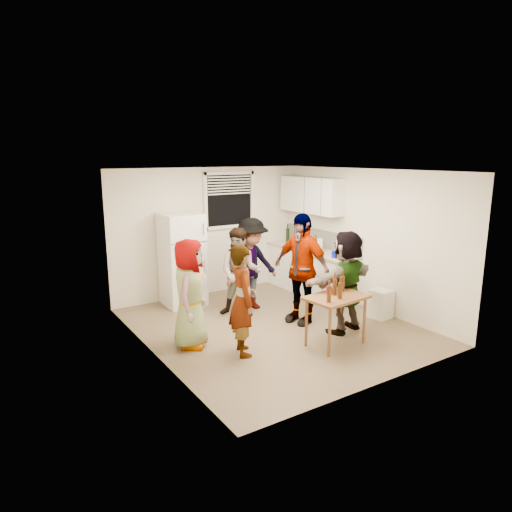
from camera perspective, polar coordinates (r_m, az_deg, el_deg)
room at (r=7.51m, az=2.21°, el=-8.81°), size 4.00×4.50×2.50m
window at (r=9.15m, az=-3.35°, el=6.99°), size 1.12×0.10×1.06m
refrigerator at (r=8.49m, az=-9.23°, el=-0.44°), size 0.70×0.70×1.70m
counter_lower at (r=9.23m, az=6.81°, el=-1.99°), size 0.60×2.20×0.86m
countertop at (r=9.13m, az=6.89°, el=0.75°), size 0.64×2.22×0.04m
backsplash at (r=9.27m, az=8.28°, el=2.15°), size 0.03×2.20×0.36m
upper_cabinets at (r=9.21m, az=6.89°, el=7.58°), size 0.34×1.60×0.70m
kettle at (r=9.00m, az=7.15°, el=0.70°), size 0.28×0.24×0.22m
paper_towel at (r=8.91m, az=7.93°, el=0.55°), size 0.12×0.12×0.25m
wine_bottle at (r=9.81m, az=3.97°, el=1.75°), size 0.08×0.08×0.30m
beer_bottle_counter at (r=8.88m, az=7.42°, el=0.52°), size 0.06×0.06×0.25m
blue_cup at (r=8.43m, az=9.71°, el=-0.20°), size 0.09×0.09×0.12m
picture_frame at (r=9.63m, az=6.01°, el=1.98°), size 0.02×0.19×0.16m
trash_bin at (r=8.12m, az=15.32°, el=-5.74°), size 0.36×0.36×0.49m
serving_table at (r=6.94m, az=9.81°, el=-10.83°), size 0.94×0.67×0.75m
beer_bottle_table at (r=6.57m, az=10.42°, el=-5.28°), size 0.06×0.06×0.24m
red_cup at (r=6.78m, az=9.09°, el=-4.66°), size 0.08×0.08×0.11m
guest_grey at (r=6.88m, az=-8.08°, el=-11.00°), size 1.73×1.60×0.51m
guest_stripe at (r=6.58m, az=-1.63°, el=-12.02°), size 1.66×1.02×0.37m
guest_back_left at (r=8.02m, az=-1.92°, el=-7.39°), size 1.54×1.67×0.58m
guest_back_right at (r=8.33m, az=-0.62°, el=-6.60°), size 1.22×1.75×0.62m
guest_black at (r=7.77m, az=5.50°, el=-8.12°), size 2.04×1.51×0.45m
guest_orange at (r=7.48m, az=10.93°, el=-9.12°), size 1.75×1.84×0.48m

